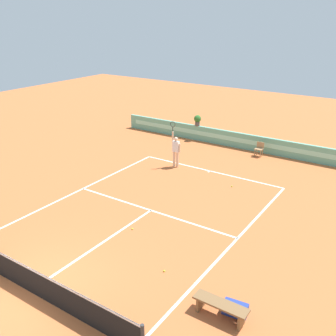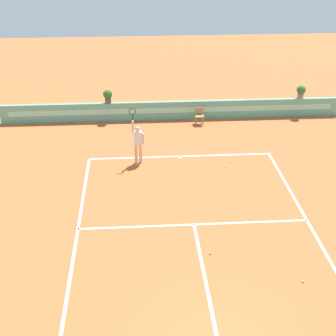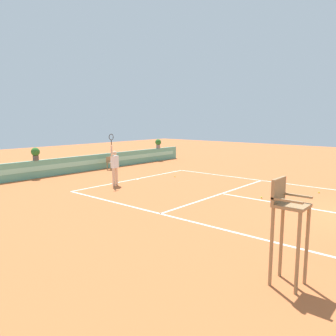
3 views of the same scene
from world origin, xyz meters
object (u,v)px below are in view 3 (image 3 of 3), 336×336
tennis_ball_near_baseline (175,177)px  potted_plant_far_right (158,143)px  potted_plant_left (35,153)px  tennis_ball_mid_court (319,192)px  umpire_chair (287,219)px  tennis_ball_by_sideline (261,197)px  tennis_player (115,165)px  ball_kid_chair (110,162)px

tennis_ball_near_baseline → potted_plant_far_right: size_ratio=0.09×
potted_plant_left → potted_plant_far_right: size_ratio=1.00×
tennis_ball_near_baseline → tennis_ball_mid_court: same height
umpire_chair → tennis_ball_by_sideline: umpire_chair is taller
potted_plant_left → potted_plant_far_right: bearing=0.0°
potted_plant_left → umpire_chair: bearing=-100.3°
tennis_player → tennis_ball_near_baseline: (3.80, -0.76, -1.02)m
umpire_chair → tennis_ball_by_sideline: (6.47, 3.42, -1.31)m
tennis_ball_mid_court → tennis_ball_near_baseline: bearing=97.8°
potted_plant_far_right → tennis_player: bearing=-150.3°
umpire_chair → tennis_ball_mid_court: size_ratio=31.47×
umpire_chair → potted_plant_far_right: umpire_chair is taller
tennis_ball_mid_court → potted_plant_left: 14.75m
tennis_ball_near_baseline → umpire_chair: bearing=-130.6°
tennis_player → tennis_ball_near_baseline: size_ratio=38.01×
tennis_ball_mid_court → ball_kid_chair: bearing=97.3°
tennis_ball_mid_court → tennis_ball_by_sideline: bearing=149.0°
umpire_chair → potted_plant_left: 15.37m
tennis_ball_by_sideline → potted_plant_left: size_ratio=0.09×
potted_plant_left → potted_plant_far_right: same height
tennis_player → tennis_ball_by_sideline: size_ratio=38.01×
umpire_chair → tennis_ball_near_baseline: bearing=49.4°
ball_kid_chair → tennis_ball_near_baseline: size_ratio=12.50×
potted_plant_left → ball_kid_chair: bearing=-8.8°
tennis_player → potted_plant_far_right: size_ratio=3.57×
ball_kid_chair → tennis_player: size_ratio=0.33×
tennis_player → potted_plant_left: bearing=106.4°
umpire_chair → tennis_player: size_ratio=0.83×
tennis_ball_by_sideline → potted_plant_far_right: size_ratio=0.09×
tennis_player → potted_plant_left: size_ratio=3.57×
ball_kid_chair → tennis_ball_by_sideline: size_ratio=12.50×
tennis_ball_mid_court → tennis_ball_by_sideline: (-2.59, 1.55, 0.00)m
tennis_ball_near_baseline → tennis_ball_mid_court: 7.58m
tennis_ball_by_sideline → potted_plant_far_right: (6.51, 11.71, 1.38)m
tennis_ball_by_sideline → potted_plant_far_right: 13.47m
tennis_player → tennis_ball_by_sideline: (2.24, -6.71, -1.02)m
tennis_ball_by_sideline → tennis_ball_near_baseline: bearing=75.3°
umpire_chair → ball_kid_chair: umpire_chair is taller
umpire_chair → tennis_ball_by_sideline: size_ratio=31.47×
tennis_player → tennis_ball_mid_court: (4.83, -8.27, -1.02)m
tennis_ball_near_baseline → tennis_ball_mid_court: bearing=-82.2°
umpire_chair → ball_kid_chair: size_ratio=2.52×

